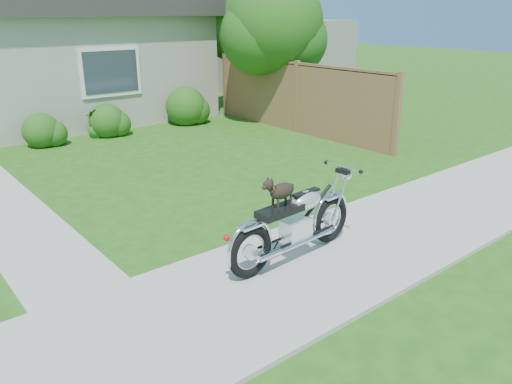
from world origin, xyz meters
TOP-DOWN VIEW (x-y plane):
  - ground at (0.00, 0.00)m, footprint 80.00×80.00m
  - sidewalk at (0.00, 0.00)m, footprint 24.00×2.20m
  - fence at (6.30, 5.75)m, footprint 0.12×6.62m
  - tree_near at (6.68, 6.89)m, footprint 2.76×2.72m
  - tree_far at (7.61, 9.14)m, footprint 2.97×2.97m
  - shrub_row at (0.77, 8.50)m, footprint 10.60×1.17m
  - potted_plant_right at (1.75, 8.55)m, footprint 0.58×0.58m
  - motorcycle_with_dog at (1.04, 0.24)m, footprint 2.22×0.60m

SIDE VIEW (x-z plane):
  - ground at x=0.00m, z-range 0.00..0.00m
  - sidewalk at x=0.00m, z-range 0.00..0.04m
  - potted_plant_right at x=1.75m, z-range 0.00..0.78m
  - shrub_row at x=0.77m, z-range -0.16..1.01m
  - motorcycle_with_dog at x=1.04m, z-range -0.04..1.15m
  - fence at x=6.30m, z-range -0.01..1.89m
  - tree_near at x=6.68m, z-range 0.59..4.76m
  - tree_far at x=7.61m, z-range 0.64..5.20m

